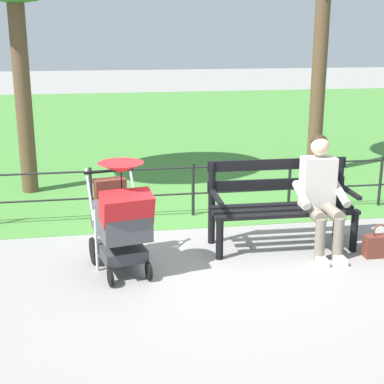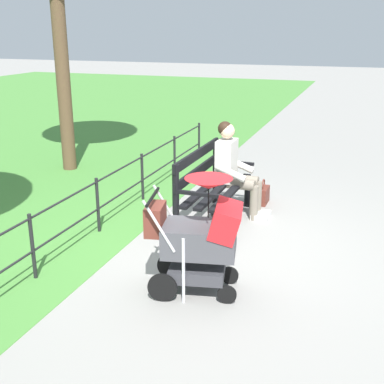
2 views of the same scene
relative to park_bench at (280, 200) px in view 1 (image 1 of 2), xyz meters
name	(u,v)px [view 1 (image 1 of 2)]	position (x,y,z in m)	size (l,w,h in m)	color
ground_plane	(213,253)	(0.78, 0.12, -0.53)	(60.00, 60.00, 0.00)	gray
grass_lawn	(144,125)	(0.78, -8.68, -0.52)	(40.00, 16.00, 0.01)	#478438
park_bench	(280,200)	(0.00, 0.00, 0.00)	(1.61, 0.63, 0.96)	black
person_on_bench	(321,191)	(-0.37, 0.22, 0.15)	(0.54, 0.74, 1.28)	slate
stroller	(121,216)	(1.79, 0.47, 0.07)	(0.66, 0.96, 1.15)	black
handbag	(379,245)	(-0.95, 0.52, -0.40)	(0.32, 0.14, 0.37)	brown
park_fence	(214,184)	(0.50, -1.20, -0.10)	(7.89, 0.04, 0.70)	black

